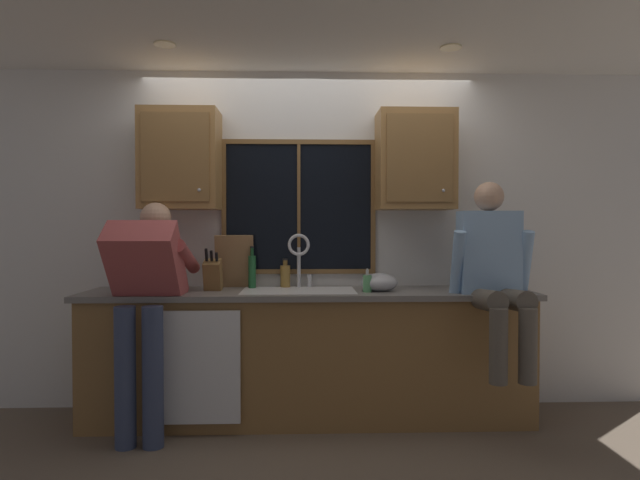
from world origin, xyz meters
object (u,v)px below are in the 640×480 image
at_px(person_sitting_on_counter, 494,267).
at_px(mixing_bowl, 379,282).
at_px(cutting_board, 235,261).
at_px(person_standing, 146,291).
at_px(bottle_tall_clear, 252,271).
at_px(soap_dispenser, 367,283).
at_px(knife_block, 213,275).
at_px(bottle_green_glass, 285,276).

relative_size(person_sitting_on_counter, mixing_bowl, 4.83).
xyz_separation_m(cutting_board, mixing_bowl, (1.05, -0.23, -0.14)).
xyz_separation_m(person_sitting_on_counter, mixing_bowl, (-0.73, 0.24, -0.13)).
relative_size(person_standing, person_sitting_on_counter, 1.22).
bearing_deg(bottle_tall_clear, cutting_board, 160.78).
distance_m(person_sitting_on_counter, soap_dispenser, 0.85).
xyz_separation_m(knife_block, bottle_green_glass, (0.51, 0.19, -0.02)).
height_order(person_standing, bottle_green_glass, person_standing).
distance_m(knife_block, cutting_board, 0.24).
bearing_deg(person_sitting_on_counter, bottle_tall_clear, 165.31).
relative_size(bottle_green_glass, bottle_tall_clear, 0.69).
bearing_deg(person_standing, person_sitting_on_counter, 0.84).
bearing_deg(person_standing, cutting_board, 45.31).
bearing_deg(knife_block, bottle_tall_clear, 28.27).
bearing_deg(cutting_board, mixing_bowl, -12.59).
relative_size(person_sitting_on_counter, knife_block, 3.92).
xyz_separation_m(mixing_bowl, bottle_tall_clear, (-0.91, 0.19, 0.07)).
bearing_deg(bottle_green_glass, knife_block, -159.17).
relative_size(knife_block, cutting_board, 0.81).
height_order(knife_block, bottle_tall_clear, bottle_tall_clear).
xyz_separation_m(soap_dispenser, bottle_tall_clear, (-0.82, 0.27, 0.07)).
height_order(knife_block, soap_dispenser, knife_block).
bearing_deg(cutting_board, bottle_tall_clear, -19.22).
relative_size(mixing_bowl, soap_dispenser, 1.59).
bearing_deg(person_sitting_on_counter, soap_dispenser, 168.58).
bearing_deg(mixing_bowl, soap_dispenser, -140.15).
distance_m(knife_block, soap_dispenser, 1.09).
height_order(person_standing, mixing_bowl, person_standing).
bearing_deg(person_standing, bottle_tall_clear, 35.95).
bearing_deg(bottle_tall_clear, mixing_bowl, -11.58).
relative_size(person_sitting_on_counter, bottle_green_glass, 5.85).
distance_m(cutting_board, bottle_green_glass, 0.39).
distance_m(person_standing, mixing_bowl, 1.58).
relative_size(mixing_bowl, bottle_green_glass, 1.21).
xyz_separation_m(person_standing, bottle_tall_clear, (0.64, 0.47, 0.09)).
xyz_separation_m(person_sitting_on_counter, knife_block, (-1.91, 0.29, -0.08)).
distance_m(bottle_green_glass, bottle_tall_clear, 0.25).
bearing_deg(soap_dispenser, person_standing, -172.20).
height_order(knife_block, bottle_green_glass, knife_block).
relative_size(person_standing, bottle_tall_clear, 4.97).
bearing_deg(cutting_board, bottle_green_glass, 0.59).
bearing_deg(knife_block, mixing_bowl, -2.20).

